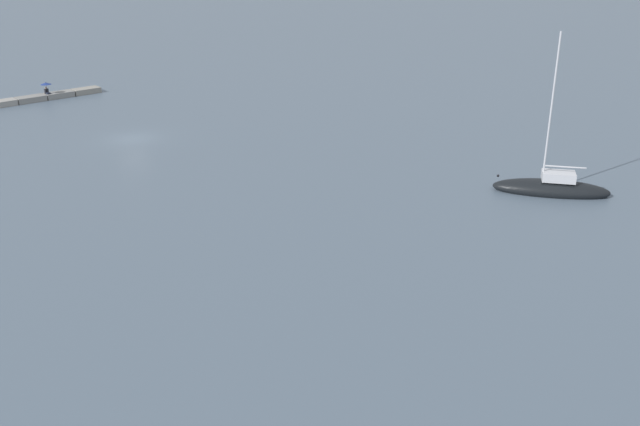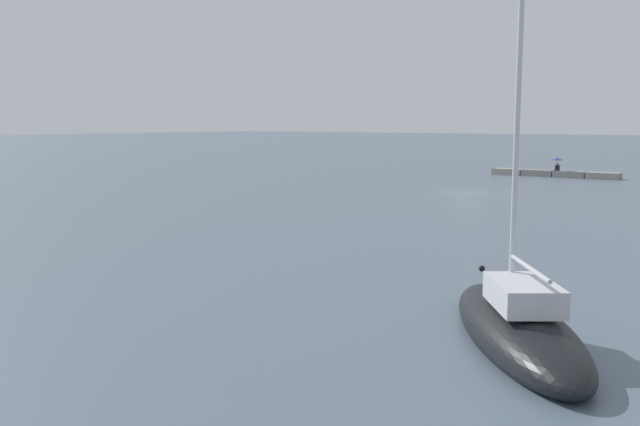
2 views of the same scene
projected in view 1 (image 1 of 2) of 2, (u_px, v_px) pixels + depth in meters
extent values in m
plane|color=slate|center=(133.00, 139.00, 61.13)|extent=(500.00, 500.00, 0.00)
cube|color=gray|center=(86.00, 91.00, 77.48)|extent=(2.92, 1.54, 0.59)
cube|color=gray|center=(59.00, 95.00, 75.64)|extent=(2.92, 1.54, 0.59)
cube|color=gray|center=(31.00, 99.00, 73.80)|extent=(2.92, 1.54, 0.59)
cube|color=gray|center=(1.00, 103.00, 71.96)|extent=(2.92, 1.54, 0.59)
cube|color=#1E2333|center=(48.00, 93.00, 74.62)|extent=(0.41, 0.46, 0.16)
cube|color=#232328|center=(46.00, 91.00, 74.73)|extent=(0.42, 0.27, 0.52)
sphere|color=tan|center=(46.00, 88.00, 74.59)|extent=(0.22, 0.22, 0.22)
cylinder|color=black|center=(47.00, 89.00, 74.54)|extent=(0.02, 0.02, 1.05)
cone|color=navy|center=(46.00, 83.00, 74.32)|extent=(1.13, 1.13, 0.20)
sphere|color=black|center=(46.00, 82.00, 74.27)|extent=(0.05, 0.05, 0.05)
ellipsoid|color=black|center=(551.00, 189.00, 48.70)|extent=(6.49, 7.62, 1.34)
cube|color=silver|center=(558.00, 176.00, 48.25)|extent=(2.39, 2.56, 0.62)
cylinder|color=silver|center=(551.00, 108.00, 46.68)|extent=(0.13, 0.13, 9.97)
cylinder|color=silver|center=(565.00, 167.00, 47.92)|extent=(1.72, 2.26, 0.10)
sphere|color=black|center=(498.00, 176.00, 49.13)|extent=(0.18, 0.18, 0.18)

